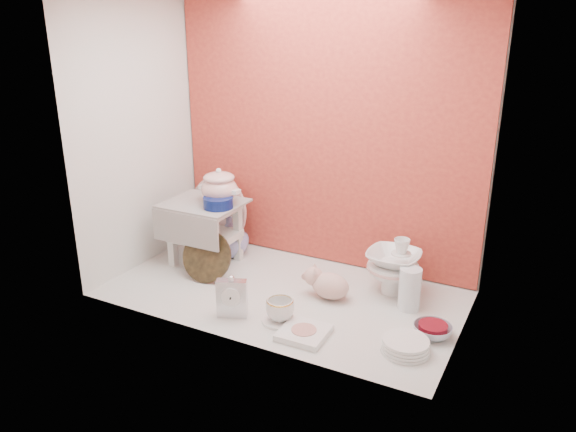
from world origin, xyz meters
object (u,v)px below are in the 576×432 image
object	(u,v)px
crystal_bowl	(433,331)
plush_pig	(330,285)
gold_rim_teacup	(280,309)
porcelain_tower	(393,265)
dinner_plate_stack	(406,346)
step_stool	(205,233)
soup_tureen	(219,186)
mantel_clock	(232,297)
blue_white_vase	(230,236)
floral_platter	(217,211)

from	to	relation	value
crystal_bowl	plush_pig	bearing A→B (deg)	168.56
plush_pig	gold_rim_teacup	xyz separation A→B (m)	(-0.12, -0.32, -0.01)
gold_rim_teacup	porcelain_tower	bearing A→B (deg)	54.84
crystal_bowl	dinner_plate_stack	bearing A→B (deg)	-112.01
step_stool	soup_tureen	bearing A→B (deg)	21.25
mantel_clock	plush_pig	size ratio (longest dim) A/B	0.84
dinner_plate_stack	crystal_bowl	world-z (taller)	dinner_plate_stack
crystal_bowl	porcelain_tower	distance (m)	0.45
blue_white_vase	soup_tureen	bearing A→B (deg)	-77.78
plush_pig	dinner_plate_stack	distance (m)	0.56
step_stool	soup_tureen	world-z (taller)	soup_tureen
blue_white_vase	mantel_clock	xyz separation A→B (m)	(0.41, -0.61, -0.01)
porcelain_tower	gold_rim_teacup	bearing A→B (deg)	-125.16
porcelain_tower	blue_white_vase	bearing A→B (deg)	178.74
mantel_clock	plush_pig	distance (m)	0.51
step_stool	dinner_plate_stack	size ratio (longest dim) A/B	2.02
plush_pig	gold_rim_teacup	size ratio (longest dim) A/B	1.88
floral_platter	crystal_bowl	size ratio (longest dim) A/B	2.53
blue_white_vase	gold_rim_teacup	xyz separation A→B (m)	(0.64, -0.55, -0.05)
soup_tureen	mantel_clock	distance (m)	0.72
soup_tureen	porcelain_tower	xyz separation A→B (m)	(0.98, 0.10, -0.31)
dinner_plate_stack	porcelain_tower	size ratio (longest dim) A/B	0.68
porcelain_tower	crystal_bowl	bearing A→B (deg)	-47.78
step_stool	gold_rim_teacup	distance (m)	0.81
soup_tureen	floral_platter	bearing A→B (deg)	128.44
soup_tureen	floral_platter	xyz separation A→B (m)	(-0.19, 0.23, -0.25)
mantel_clock	gold_rim_teacup	world-z (taller)	mantel_clock
soup_tureen	floral_platter	distance (m)	0.39
step_stool	plush_pig	bearing A→B (deg)	-5.99
dinner_plate_stack	crystal_bowl	xyz separation A→B (m)	(0.07, 0.18, -0.00)
plush_pig	dinner_plate_stack	xyz separation A→B (m)	(0.48, -0.29, -0.04)
step_stool	porcelain_tower	bearing A→B (deg)	6.53
floral_platter	blue_white_vase	world-z (taller)	floral_platter
soup_tureen	crystal_bowl	world-z (taller)	soup_tureen
floral_platter	plush_pig	xyz separation A→B (m)	(0.91, -0.34, -0.14)
dinner_plate_stack	crystal_bowl	size ratio (longest dim) A/B	1.22
blue_white_vase	gold_rim_teacup	world-z (taller)	blue_white_vase
step_stool	blue_white_vase	bearing A→B (deg)	68.46
mantel_clock	porcelain_tower	distance (m)	0.84
floral_platter	crystal_bowl	bearing A→B (deg)	-17.28
crystal_bowl	porcelain_tower	bearing A→B (deg)	132.22
plush_pig	porcelain_tower	bearing A→B (deg)	60.63
floral_platter	mantel_clock	world-z (taller)	floral_platter
mantel_clock	soup_tureen	bearing A→B (deg)	105.17
mantel_clock	dinner_plate_stack	world-z (taller)	mantel_clock
mantel_clock	floral_platter	bearing A→B (deg)	105.22
step_stool	blue_white_vase	distance (m)	0.18
blue_white_vase	plush_pig	xyz separation A→B (m)	(0.76, -0.23, -0.04)
step_stool	floral_platter	xyz separation A→B (m)	(-0.10, 0.27, 0.03)
crystal_bowl	mantel_clock	bearing A→B (deg)	-163.34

